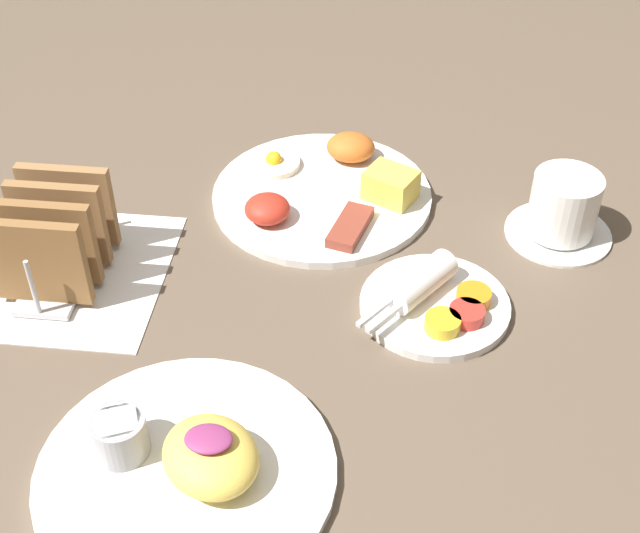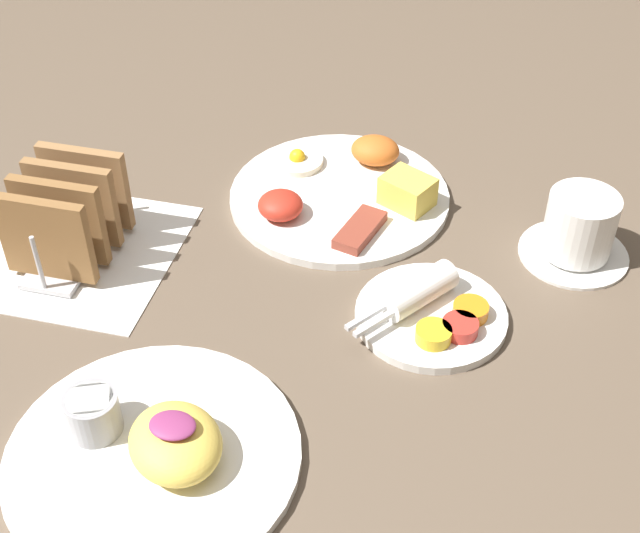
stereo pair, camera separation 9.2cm
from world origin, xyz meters
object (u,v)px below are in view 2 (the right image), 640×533
at_px(plate_breakfast, 343,191).
at_px(plate_foreground, 153,448).
at_px(toast_rack, 67,215).
at_px(plate_condiments, 431,311).
at_px(coffee_cup, 579,229).

distance_m(plate_breakfast, plate_foreground, 0.42).
bearing_deg(plate_breakfast, plate_foreground, -100.28).
bearing_deg(toast_rack, plate_condiments, -1.71).
distance_m(plate_condiments, plate_foreground, 0.31).
height_order(plate_breakfast, plate_condiments, plate_breakfast).
bearing_deg(toast_rack, plate_foreground, -51.68).
xyz_separation_m(plate_breakfast, coffee_cup, (0.27, -0.04, 0.02)).
xyz_separation_m(toast_rack, coffee_cup, (0.54, 0.13, -0.02)).
bearing_deg(coffee_cup, plate_foreground, -132.92).
bearing_deg(plate_condiments, plate_breakfast, 126.06).
bearing_deg(toast_rack, plate_breakfast, 32.45).
height_order(plate_breakfast, plate_foreground, plate_foreground).
distance_m(plate_condiments, toast_rack, 0.40).
relative_size(plate_condiments, coffee_cup, 1.29).
height_order(plate_condiments, coffee_cup, coffee_cup).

